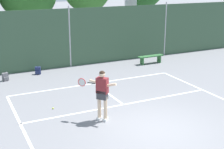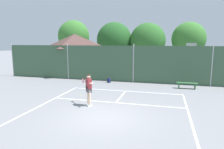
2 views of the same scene
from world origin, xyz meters
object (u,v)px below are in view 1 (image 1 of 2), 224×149
at_px(backpack_navy, 38,71).
at_px(tennis_player, 102,91).
at_px(courtside_bench, 151,58).
at_px(backpack_grey, 5,77).
at_px(basketball_hoop, 130,18).
at_px(tennis_ball, 53,108).

bearing_deg(backpack_navy, tennis_player, -83.93).
bearing_deg(courtside_bench, tennis_player, -134.37).
bearing_deg(backpack_grey, basketball_hoop, 19.93).
relative_size(basketball_hoop, tennis_player, 1.91).
bearing_deg(backpack_navy, backpack_grey, -166.80).
height_order(tennis_player, backpack_grey, tennis_player).
distance_m(backpack_grey, courtside_bench, 8.33).
relative_size(basketball_hoop, tennis_ball, 53.79).
bearing_deg(tennis_player, basketball_hoop, 56.11).
height_order(basketball_hoop, tennis_ball, basketball_hoop).
bearing_deg(courtside_bench, backpack_grey, 177.89).
distance_m(basketball_hoop, tennis_player, 11.54).
distance_m(tennis_player, tennis_ball, 2.45).
bearing_deg(tennis_ball, backpack_grey, 103.81).
relative_size(backpack_navy, courtside_bench, 0.29).
xyz_separation_m(tennis_player, backpack_grey, (-2.44, 6.32, -0.92)).
relative_size(basketball_hoop, backpack_grey, 7.67).
distance_m(tennis_player, backpack_grey, 6.84).
xyz_separation_m(tennis_player, tennis_ball, (-1.32, 1.76, -1.08)).
height_order(tennis_ball, backpack_navy, backpack_navy).
distance_m(tennis_ball, courtside_bench, 8.37).
bearing_deg(courtside_bench, backpack_navy, 173.84).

